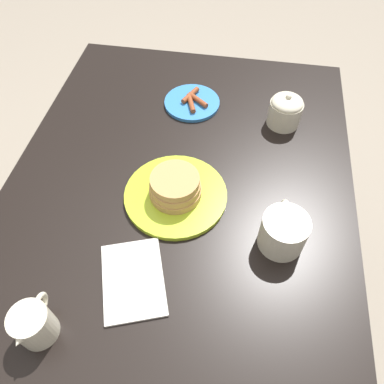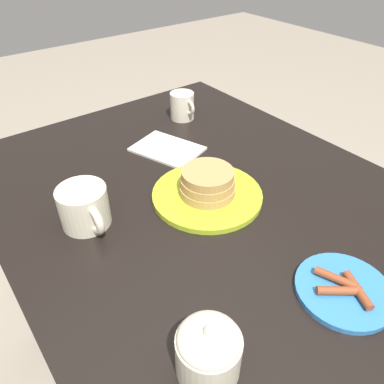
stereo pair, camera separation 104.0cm
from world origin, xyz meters
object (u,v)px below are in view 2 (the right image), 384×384
(side_plate_bacon, at_px, (344,290))
(creamer_pitcher, at_px, (182,105))
(pancake_plate, at_px, (208,188))
(napkin, at_px, (167,149))
(coffee_mug, at_px, (85,207))
(sugar_bowl, at_px, (208,350))

(side_plate_bacon, height_order, creamer_pitcher, creamer_pitcher)
(pancake_plate, distance_m, napkin, 0.22)
(napkin, bearing_deg, side_plate_bacon, -2.87)
(creamer_pitcher, height_order, napkin, creamer_pitcher)
(side_plate_bacon, xyz_separation_m, creamer_pitcher, (-0.67, 0.17, 0.03))
(pancake_plate, bearing_deg, coffee_mug, -108.05)
(sugar_bowl, bearing_deg, napkin, 150.99)
(pancake_plate, distance_m, side_plate_bacon, 0.33)
(coffee_mug, height_order, napkin, coffee_mug)
(sugar_bowl, xyz_separation_m, napkin, (-0.51, 0.28, -0.04))
(napkin, bearing_deg, pancake_plate, -11.00)
(pancake_plate, xyz_separation_m, napkin, (-0.21, 0.04, -0.02))
(creamer_pitcher, distance_m, napkin, 0.19)
(side_plate_bacon, bearing_deg, pancake_plate, -177.44)
(sugar_bowl, height_order, napkin, sugar_bowl)
(coffee_mug, xyz_separation_m, napkin, (-0.14, 0.28, -0.04))
(sugar_bowl, bearing_deg, creamer_pitcher, 146.35)
(coffee_mug, distance_m, sugar_bowl, 0.37)
(coffee_mug, bearing_deg, pancake_plate, 71.95)
(pancake_plate, relative_size, side_plate_bacon, 1.52)
(pancake_plate, bearing_deg, sugar_bowl, -39.37)
(side_plate_bacon, xyz_separation_m, coffee_mug, (-0.41, -0.26, 0.03))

